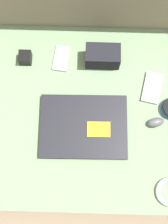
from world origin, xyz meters
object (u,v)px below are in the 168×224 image
Objects in this scene: phone_silver at (152,88)px; laptop at (84,127)px; camera_pouch at (103,56)px; charger_brick at (25,58)px; computer_mouse at (156,122)px; phone_black at (61,58)px.

laptop is at bearing -136.30° from phone_silver.
phone_silver is at bearing -29.70° from camera_pouch.
phone_silver is 0.53m from charger_brick.
camera_pouch is (-0.20, 0.12, 0.04)m from phone_silver.
camera_pouch is at bearing 75.54° from laptop.
phone_black is at bearing 131.56° from computer_mouse.
computer_mouse is 0.52× the size of camera_pouch.
phone_black is (-0.10, 0.29, -0.01)m from laptop.
camera_pouch is at bearing 115.22° from computer_mouse.
laptop is 0.28m from computer_mouse.
phone_silver is (-0.01, 0.15, -0.01)m from computer_mouse.
phone_silver is 1.20× the size of phone_black.
laptop is at bearing -48.42° from charger_brick.
phone_black is at bearing 179.28° from camera_pouch.
camera_pouch is 0.32m from charger_brick.
phone_silver is at bearing 30.97° from laptop.
camera_pouch is at bearing 6.06° from phone_black.
laptop reaches higher than phone_black.
charger_brick is (-0.52, 0.11, 0.02)m from phone_silver.
phone_silver is 1.00× the size of camera_pouch.
camera_pouch is (0.07, 0.29, 0.03)m from laptop.
computer_mouse reaches higher than phone_black.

